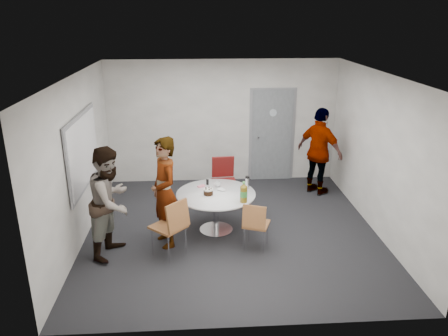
{
  "coord_description": "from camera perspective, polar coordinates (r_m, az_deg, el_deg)",
  "views": [
    {
      "loc": [
        -0.57,
        -6.83,
        3.63
      ],
      "look_at": [
        -0.12,
        0.25,
        1.08
      ],
      "focal_mm": 35.0,
      "sensor_mm": 36.0,
      "label": 1
    }
  ],
  "objects": [
    {
      "name": "whiteboard",
      "position": [
        7.6,
        -17.92,
        2.11
      ],
      "size": [
        0.04,
        1.9,
        1.25
      ],
      "color": "gray",
      "rests_on": "wall_left"
    },
    {
      "name": "person_right",
      "position": [
        9.18,
        12.37,
        2.08
      ],
      "size": [
        1.02,
        1.11,
        1.83
      ],
      "primitive_type": "imported",
      "rotation": [
        0.0,
        0.0,
        2.24
      ],
      "color": "black",
      "rests_on": "floor"
    },
    {
      "name": "chair_near_left",
      "position": [
        6.76,
        -6.74,
        -7.12
      ],
      "size": [
        0.67,
        0.66,
        0.96
      ],
      "rotation": [
        0.0,
        0.0,
        0.82
      ],
      "color": "brown",
      "rests_on": "floor"
    },
    {
      "name": "ceiling",
      "position": [
        6.92,
        1.12,
        12.04
      ],
      "size": [
        5.0,
        5.0,
        0.0
      ],
      "primitive_type": "plane",
      "rotation": [
        3.14,
        0.0,
        0.0
      ],
      "color": "silver",
      "rests_on": "wall_back"
    },
    {
      "name": "wall_right",
      "position": [
        7.83,
        19.61,
        1.66
      ],
      "size": [
        0.0,
        5.0,
        5.0
      ],
      "primitive_type": "plane",
      "rotation": [
        1.57,
        0.0,
        -1.57
      ],
      "color": "#B5B2AB",
      "rests_on": "floor"
    },
    {
      "name": "door",
      "position": [
        9.81,
        6.27,
        4.25
      ],
      "size": [
        1.02,
        0.17,
        2.12
      ],
      "color": "slate",
      "rests_on": "wall_back"
    },
    {
      "name": "wall_back",
      "position": [
        9.62,
        -0.18,
        6.05
      ],
      "size": [
        5.0,
        0.0,
        5.0
      ],
      "primitive_type": "plane",
      "rotation": [
        1.57,
        0.0,
        0.0
      ],
      "color": "#B5B2AB",
      "rests_on": "floor"
    },
    {
      "name": "chair_far",
      "position": [
        8.56,
        -0.03,
        -1.07
      ],
      "size": [
        0.49,
        0.53,
        0.96
      ],
      "rotation": [
        0.0,
        0.0,
        3.21
      ],
      "color": "maroon",
      "rests_on": "floor"
    },
    {
      "name": "person_main",
      "position": [
        7.03,
        -7.75,
        -3.2
      ],
      "size": [
        0.66,
        0.78,
        1.82
      ],
      "primitive_type": "imported",
      "rotation": [
        0.0,
        0.0,
        -1.18
      ],
      "color": "#A5C6EA",
      "rests_on": "floor"
    },
    {
      "name": "wall_front",
      "position": [
        4.93,
        3.45,
        -7.82
      ],
      "size": [
        5.0,
        0.0,
        5.0
      ],
      "primitive_type": "plane",
      "rotation": [
        -1.57,
        0.0,
        0.0
      ],
      "color": "#B5B2AB",
      "rests_on": "floor"
    },
    {
      "name": "chair_near_right",
      "position": [
        6.97,
        4.12,
        -7.06
      ],
      "size": [
        0.5,
        0.52,
        0.81
      ],
      "rotation": [
        0.0,
        0.0,
        -0.35
      ],
      "color": "brown",
      "rests_on": "floor"
    },
    {
      "name": "floor",
      "position": [
        7.75,
        0.99,
        -8.15
      ],
      "size": [
        5.0,
        5.0,
        0.0
      ],
      "primitive_type": "plane",
      "color": "black",
      "rests_on": "ground"
    },
    {
      "name": "table",
      "position": [
        7.48,
        -0.79,
        -3.97
      ],
      "size": [
        1.36,
        1.36,
        1.06
      ],
      "color": "white",
      "rests_on": "floor"
    },
    {
      "name": "wall_left",
      "position": [
        7.45,
        -18.49,
        0.9
      ],
      "size": [
        0.0,
        5.0,
        5.0
      ],
      "primitive_type": "plane",
      "rotation": [
        1.57,
        0.0,
        1.57
      ],
      "color": "#B5B2AB",
      "rests_on": "floor"
    },
    {
      "name": "person_left",
      "position": [
        6.93,
        -14.55,
        -4.29
      ],
      "size": [
        0.91,
        1.02,
        1.76
      ],
      "primitive_type": "imported",
      "rotation": [
        0.0,
        0.0,
        1.25
      ],
      "color": "white",
      "rests_on": "floor"
    }
  ]
}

